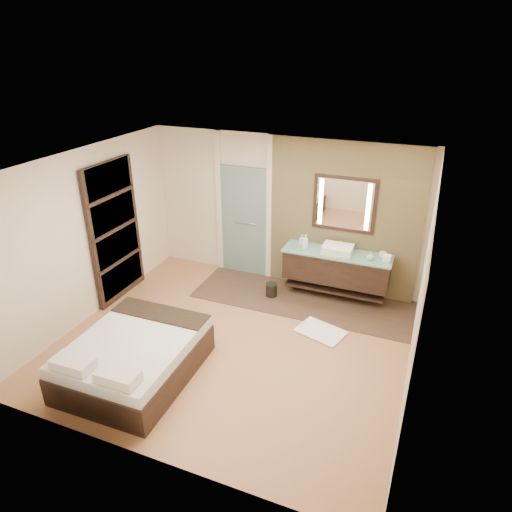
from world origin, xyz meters
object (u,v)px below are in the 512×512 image
at_px(waste_bin, 271,290).
at_px(vanity, 336,267).
at_px(bed, 135,357).
at_px(mirror_unit, 344,204).

bearing_deg(waste_bin, vanity, 21.38).
height_order(vanity, waste_bin, vanity).
xyz_separation_m(vanity, waste_bin, (-1.04, -0.41, -0.46)).
xyz_separation_m(vanity, bed, (-2.01, -3.08, -0.29)).
height_order(mirror_unit, bed, mirror_unit).
height_order(bed, waste_bin, bed).
bearing_deg(mirror_unit, bed, -121.30).
bearing_deg(waste_bin, bed, -110.08).
bearing_deg(vanity, bed, -123.23).
bearing_deg(bed, vanity, 55.91).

